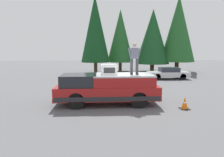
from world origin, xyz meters
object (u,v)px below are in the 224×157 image
pickup_truck (107,88)px  parked_car_silver (168,73)px  compressor_unit (109,69)px  traffic_cone (185,103)px  person_on_truck_bed (134,58)px

pickup_truck → parked_car_silver: pickup_truck is taller
pickup_truck → compressor_unit: bearing=-143.6°
compressor_unit → traffic_cone: 4.24m
person_on_truck_bed → parked_car_silver: person_on_truck_bed is taller
parked_car_silver → person_on_truck_bed: bearing=152.0°
pickup_truck → person_on_truck_bed: (-0.07, -1.46, 1.68)m
compressor_unit → parked_car_silver: bearing=-33.8°
compressor_unit → person_on_truck_bed: person_on_truck_bed is taller
parked_car_silver → traffic_cone: bearing=165.8°
pickup_truck → person_on_truck_bed: 2.23m
compressor_unit → parked_car_silver: size_ratio=0.20×
pickup_truck → traffic_cone: size_ratio=8.94×
person_on_truck_bed → pickup_truck: bearing=87.2°
pickup_truck → compressor_unit: compressor_unit is taller
traffic_cone → person_on_truck_bed: bearing=64.7°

